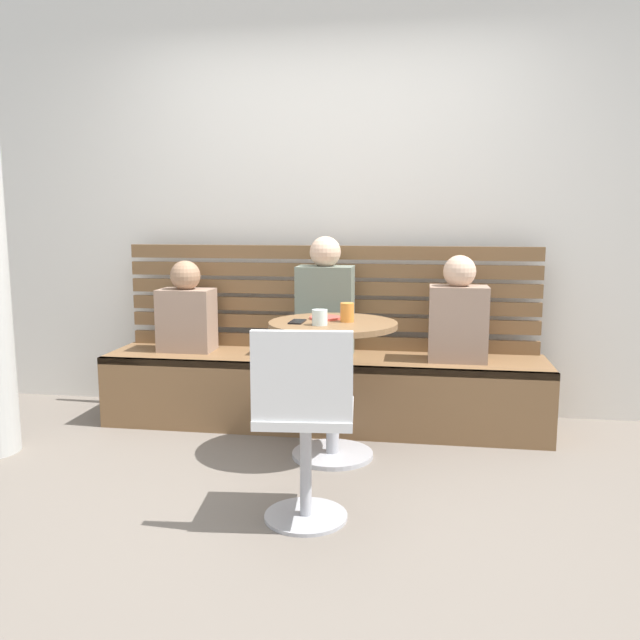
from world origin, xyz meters
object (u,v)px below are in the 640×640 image
at_px(cafe_table, 333,363).
at_px(plate_small, 325,318).
at_px(person_adult, 325,303).
at_px(person_child_middle, 458,315).
at_px(white_chair, 304,419).
at_px(phone_on_table, 297,322).
at_px(cup_glass_short, 320,317).
at_px(person_child_left, 186,312).
at_px(cup_tumbler_orange, 347,312).
at_px(booth_bench, 323,391).

bearing_deg(cafe_table, plate_small, 120.14).
bearing_deg(person_adult, person_child_middle, -2.57).
relative_size(white_chair, phone_on_table, 6.07).
relative_size(cup_glass_short, plate_small, 0.47).
bearing_deg(cup_glass_short, person_child_middle, 41.60).
bearing_deg(cafe_table, phone_on_table, -165.59).
xyz_separation_m(white_chair, cup_glass_short, (-0.05, 0.70, 0.32)).
xyz_separation_m(person_child_left, person_child_middle, (1.69, -0.04, 0.02)).
height_order(white_chair, person_child_left, person_child_left).
distance_m(cafe_table, cup_tumbler_orange, 0.28).
height_order(person_child_middle, cup_tumbler_orange, person_child_middle).
bearing_deg(white_chair, person_adult, 94.94).
bearing_deg(person_adult, booth_bench, -103.51).
height_order(cafe_table, person_adult, person_adult).
bearing_deg(white_chair, person_child_middle, 63.15).
height_order(white_chair, person_child_middle, person_child_middle).
height_order(white_chair, plate_small, white_chair).
bearing_deg(cup_glass_short, phone_on_table, 152.15).
relative_size(person_child_left, cup_tumbler_orange, 5.76).
xyz_separation_m(person_child_middle, cup_glass_short, (-0.73, -0.64, 0.06)).
bearing_deg(person_child_left, cup_tumbler_orange, -26.79).
xyz_separation_m(white_chair, person_child_left, (-1.01, 1.38, 0.23)).
bearing_deg(booth_bench, person_child_middle, 0.11).
xyz_separation_m(cafe_table, person_adult, (-0.13, 0.56, 0.25)).
bearing_deg(booth_bench, cup_glass_short, -82.71).
height_order(booth_bench, person_child_left, person_child_left).
xyz_separation_m(white_chair, person_child_middle, (0.68, 1.34, 0.25)).
distance_m(cafe_table, person_child_middle, 0.88).
height_order(cup_glass_short, plate_small, cup_glass_short).
relative_size(booth_bench, person_child_middle, 4.31).
height_order(person_adult, plate_small, person_adult).
distance_m(booth_bench, cafe_table, 0.62).
relative_size(cafe_table, cup_glass_short, 9.25).
xyz_separation_m(cafe_table, phone_on_table, (-0.18, -0.05, 0.23)).
xyz_separation_m(person_child_middle, cup_tumbler_orange, (-0.60, -0.51, 0.07)).
bearing_deg(plate_small, cup_glass_short, -88.98).
relative_size(person_child_left, phone_on_table, 4.11).
bearing_deg(cup_glass_short, cup_tumbler_orange, 46.20).
xyz_separation_m(cafe_table, cup_tumbler_orange, (0.07, 0.02, 0.27)).
distance_m(cafe_table, person_child_left, 1.18).
bearing_deg(cup_tumbler_orange, booth_bench, 112.10).
height_order(cafe_table, white_chair, white_chair).
height_order(cafe_table, person_child_middle, person_child_middle).
height_order(cafe_table, plate_small, plate_small).
bearing_deg(plate_small, white_chair, -86.87).
distance_m(cup_glass_short, plate_small, 0.21).
bearing_deg(person_child_left, person_adult, -0.13).
relative_size(white_chair, person_child_left, 1.48).
bearing_deg(plate_small, cup_tumbler_orange, -32.12).
distance_m(booth_bench, cup_glass_short, 0.86).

